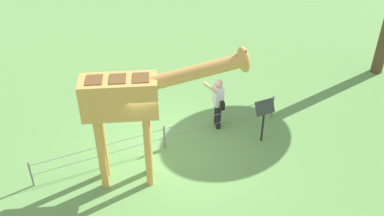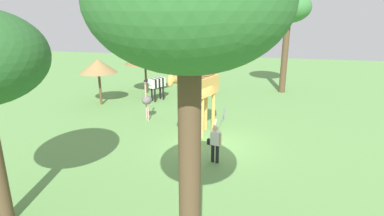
% 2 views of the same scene
% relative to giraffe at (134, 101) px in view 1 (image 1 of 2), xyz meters
% --- Properties ---
extents(ground_plane, '(60.00, 60.00, 0.00)m').
position_rel_giraffe_xyz_m(ground_plane, '(0.99, 0.70, -2.33)').
color(ground_plane, '#60934C').
extents(giraffe, '(3.73, 1.73, 3.60)m').
position_rel_giraffe_xyz_m(giraffe, '(0.00, 0.00, 0.00)').
color(giraffe, gold).
rests_on(giraffe, ground_plane).
extents(visitor, '(0.70, 0.59, 1.69)m').
position_rel_giraffe_xyz_m(visitor, '(2.77, 1.13, -1.42)').
color(visitor, black).
rests_on(visitor, ground_plane).
extents(info_sign, '(0.56, 0.21, 1.32)m').
position_rel_giraffe_xyz_m(info_sign, '(3.59, 0.02, -1.38)').
color(info_sign, black).
rests_on(info_sign, ground_plane).
extents(wire_fence, '(7.05, 0.05, 0.75)m').
position_rel_giraffe_xyz_m(wire_fence, '(0.99, 0.86, -1.92)').
color(wire_fence, slate).
rests_on(wire_fence, ground_plane).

